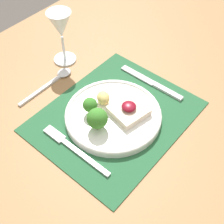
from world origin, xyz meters
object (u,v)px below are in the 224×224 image
at_px(knife, 155,85).
at_px(wine_glass_near, 61,28).
at_px(dinner_plate, 112,113).
at_px(spoon, 56,78).
at_px(fork, 71,147).

bearing_deg(knife, wine_glass_near, 107.15).
xyz_separation_m(dinner_plate, knife, (0.18, -0.02, -0.01)).
bearing_deg(knife, spoon, 125.23).
distance_m(knife, spoon, 0.30).
relative_size(spoon, wine_glass_near, 1.15).
bearing_deg(fork, knife, -5.21).
bearing_deg(spoon, knife, -55.91).
relative_size(knife, wine_glass_near, 1.26).
xyz_separation_m(spoon, wine_glass_near, (0.08, 0.05, 0.12)).
xyz_separation_m(fork, wine_glass_near, (0.23, 0.26, 0.12)).
bearing_deg(knife, dinner_plate, 174.61).
xyz_separation_m(fork, spoon, (0.15, 0.21, -0.00)).
distance_m(spoon, wine_glass_near, 0.15).
bearing_deg(dinner_plate, wine_glass_near, 71.64).
distance_m(fork, wine_glass_near, 0.37).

